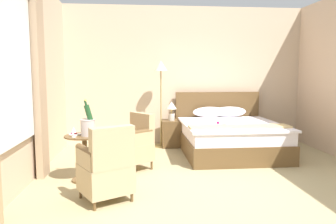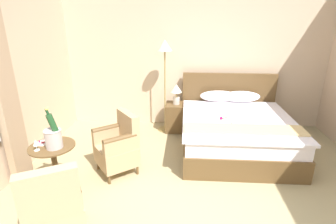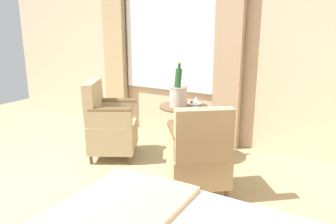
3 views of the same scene
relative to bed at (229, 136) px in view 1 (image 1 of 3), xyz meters
name	(u,v)px [view 1 (image 1 of 3)]	position (x,y,z in m)	size (l,w,h in m)	color
ground_plane	(220,191)	(-0.71, -2.05, -0.34)	(7.81, 7.81, 0.00)	tan
wall_headboard_side	(185,76)	(-0.71, 1.16, 1.17)	(5.37, 0.12, 3.02)	#CBB193
wall_window_side	(4,78)	(-3.38, -2.05, 1.16)	(0.27, 6.43, 3.02)	#CEAF90
bed	(229,136)	(0.00, 0.00, 0.00)	(1.88, 2.09, 1.15)	brown
nightstand	(171,133)	(-1.06, 0.71, -0.06)	(0.44, 0.45, 0.56)	brown
bedside_lamp	(171,108)	(-1.06, 0.71, 0.48)	(0.23, 0.23, 0.40)	#B9B0A4
floor_lamp_brass	(161,78)	(-1.29, 0.70, 1.12)	(0.28, 0.28, 1.82)	olive
side_table_round	(85,155)	(-2.56, -1.42, 0.04)	(0.57, 0.57, 0.67)	brown
champagne_bucket	(88,125)	(-2.50, -1.46, 0.49)	(0.22, 0.22, 0.53)	#B5A9A7
wine_glass_near_bucket	(86,127)	(-2.56, -1.26, 0.42)	(0.08, 0.08, 0.13)	white
wine_glass_near_edge	(74,130)	(-2.68, -1.55, 0.43)	(0.07, 0.07, 0.14)	white
snack_plate	(75,134)	(-2.70, -1.36, 0.34)	(0.18, 0.18, 0.04)	white
armchair_by_window	(134,143)	(-1.85, -0.89, 0.08)	(0.75, 0.75, 0.91)	brown
armchair_facing_bed	(107,168)	(-2.18, -2.24, 0.07)	(0.75, 0.75, 0.95)	brown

